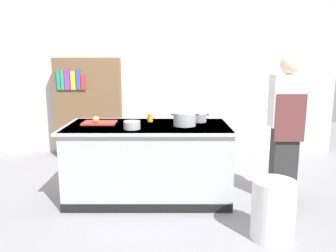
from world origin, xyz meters
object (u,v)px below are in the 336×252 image
trash_bin (272,210)px  person_chef (285,125)px  bookshelf (88,108)px  stock_pot (183,119)px  onion (95,119)px  juice_cup (149,118)px  mixing_bowl (131,125)px  sauce_pan (198,118)px

trash_bin → person_chef: 1.16m
bookshelf → stock_pot: bearing=-49.4°
stock_pot → person_chef: (1.18, -0.06, -0.06)m
onion → juice_cup: juice_cup is taller
onion → stock_pot: (1.07, -0.09, 0.02)m
person_chef → juice_cup: bearing=71.7°
stock_pot → mixing_bowl: 0.63m
stock_pot → juice_cup: size_ratio=3.32×
onion → sauce_pan: 1.27m
stock_pot → person_chef: size_ratio=0.19×
onion → trash_bin: onion is taller
stock_pot → person_chef: person_chef is taller
onion → juice_cup: size_ratio=0.78×
mixing_bowl → bookshelf: bearing=115.5°
stock_pot → onion: bearing=175.4°
onion → stock_pot: stock_pot is taller
onion → bookshelf: bookshelf is taller
mixing_bowl → trash_bin: size_ratio=0.33×
trash_bin → sauce_pan: bearing=116.5°
stock_pot → bookshelf: size_ratio=0.20×
person_chef → bookshelf: size_ratio=1.01×
stock_pot → sauce_pan: stock_pot is taller
onion → bookshelf: (-0.50, 1.74, -0.11)m
onion → juice_cup: (0.65, 0.17, -0.01)m
sauce_pan → juice_cup: sauce_pan is taller
sauce_pan → mixing_bowl: 0.91m
trash_bin → juice_cup: bearing=135.0°
mixing_bowl → person_chef: person_chef is taller
sauce_pan → person_chef: 1.03m
trash_bin → mixing_bowl: bearing=151.6°
bookshelf → onion: bearing=-74.0°
stock_pot → trash_bin: stock_pot is taller
juice_cup → person_chef: 1.63m
onion → trash_bin: (1.85, -1.04, -0.67)m
trash_bin → person_chef: bearing=66.4°
sauce_pan → juice_cup: size_ratio=2.47×
juice_cup → trash_bin: juice_cup is taller
stock_pot → sauce_pan: size_ratio=1.34×
sauce_pan → stock_pot: bearing=-129.3°
sauce_pan → person_chef: person_chef is taller
person_chef → sauce_pan: bearing=66.0°
person_chef → stock_pot: bearing=80.0°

